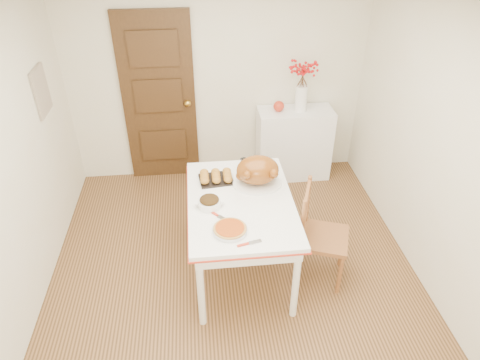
{
  "coord_description": "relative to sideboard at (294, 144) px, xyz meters",
  "views": [
    {
      "loc": [
        -0.27,
        -2.88,
        3.08
      ],
      "look_at": [
        0.07,
        0.21,
        1.0
      ],
      "focal_mm": 32.37,
      "sensor_mm": 36.0,
      "label": 1
    }
  ],
  "objects": [
    {
      "name": "pumpkin_pie",
      "position": [
        -0.98,
        -2.03,
        0.4
      ],
      "size": [
        0.29,
        0.29,
        0.06
      ],
      "primitive_type": "cylinder",
      "rotation": [
        0.0,
        0.0,
        0.04
      ],
      "color": "#9D3B0D",
      "rests_on": "kitchen_table"
    },
    {
      "name": "chair_oak",
      "position": [
        -0.11,
        -1.79,
        0.04
      ],
      "size": [
        0.56,
        0.56,
        0.98
      ],
      "primitive_type": null,
      "rotation": [
        0.0,
        0.0,
        1.22
      ],
      "color": "brown",
      "rests_on": "floor"
    },
    {
      "name": "turkey_platter",
      "position": [
        -0.67,
        -1.39,
        0.52
      ],
      "size": [
        0.55,
        0.5,
        0.29
      ],
      "primitive_type": null,
      "rotation": [
        0.0,
        0.0,
        0.37
      ],
      "color": "#914712",
      "rests_on": "kitchen_table"
    },
    {
      "name": "floor",
      "position": [
        -0.92,
        -1.78,
        -0.45
      ],
      "size": [
        3.5,
        4.0,
        0.0
      ],
      "primitive_type": "cube",
      "color": "#422C15",
      "rests_on": "ground"
    },
    {
      "name": "wall_left",
      "position": [
        -2.67,
        -1.78,
        0.8
      ],
      "size": [
        0.0,
        4.0,
        2.5
      ],
      "primitive_type": "cube",
      "color": "silver",
      "rests_on": "ground"
    },
    {
      "name": "sideboard",
      "position": [
        0.0,
        0.0,
        0.0
      ],
      "size": [
        0.9,
        0.4,
        0.9
      ],
      "primitive_type": "cube",
      "color": "white",
      "rests_on": "floor"
    },
    {
      "name": "apple",
      "position": [
        -0.21,
        0.0,
        0.52
      ],
      "size": [
        0.13,
        0.13,
        0.13
      ],
      "primitive_type": "sphere",
      "color": "red",
      "rests_on": "sideboard"
    },
    {
      "name": "door_back",
      "position": [
        -1.62,
        0.19,
        0.58
      ],
      "size": [
        0.85,
        0.06,
        2.06
      ],
      "primitive_type": "cube",
      "color": "#3F2712",
      "rests_on": "ground"
    },
    {
      "name": "drinking_glass",
      "position": [
        -0.76,
        -1.13,
        0.43
      ],
      "size": [
        0.09,
        0.09,
        0.12
      ],
      "primitive_type": "cylinder",
      "rotation": [
        0.0,
        0.0,
        0.25
      ],
      "color": "white",
      "rests_on": "kitchen_table"
    },
    {
      "name": "ceiling",
      "position": [
        -0.92,
        -1.78,
        2.05
      ],
      "size": [
        3.5,
        4.0,
        0.0
      ],
      "primitive_type": "cube",
      "color": "white",
      "rests_on": "ground"
    },
    {
      "name": "kitchen_table",
      "position": [
        -0.85,
        -1.62,
        -0.04
      ],
      "size": [
        0.94,
        1.38,
        0.82
      ],
      "primitive_type": null,
      "color": "white",
      "rests_on": "floor"
    },
    {
      "name": "berry_vase",
      "position": [
        0.05,
        0.0,
        0.77
      ],
      "size": [
        0.33,
        0.33,
        0.63
      ],
      "primitive_type": null,
      "color": "white",
      "rests_on": "sideboard"
    },
    {
      "name": "photo_board",
      "position": [
        -2.65,
        -0.58,
        1.05
      ],
      "size": [
        0.03,
        0.35,
        0.45
      ],
      "primitive_type": "cube",
      "color": "#B7B295",
      "rests_on": "ground"
    },
    {
      "name": "wall_back",
      "position": [
        -0.92,
        0.22,
        0.8
      ],
      "size": [
        3.5,
        0.0,
        2.5
      ],
      "primitive_type": "cube",
      "color": "silver",
      "rests_on": "ground"
    },
    {
      "name": "carving_knife",
      "position": [
        -1.04,
        -1.85,
        0.38
      ],
      "size": [
        0.22,
        0.22,
        0.01
      ],
      "primitive_type": null,
      "rotation": [
        0.0,
        0.0,
        -0.81
      ],
      "color": "silver",
      "rests_on": "kitchen_table"
    },
    {
      "name": "pie_server",
      "position": [
        -0.84,
        -2.19,
        0.38
      ],
      "size": [
        0.21,
        0.1,
        0.01
      ],
      "primitive_type": null,
      "rotation": [
        0.0,
        0.0,
        0.25
      ],
      "color": "silver",
      "rests_on": "kitchen_table"
    },
    {
      "name": "rolls_tray",
      "position": [
        -1.04,
        -1.28,
        0.41
      ],
      "size": [
        0.33,
        0.27,
        0.08
      ],
      "primitive_type": null,
      "rotation": [
        0.0,
        0.0,
        0.11
      ],
      "color": "#A56D1F",
      "rests_on": "kitchen_table"
    },
    {
      "name": "shaker_pair",
      "position": [
        -0.53,
        -1.08,
        0.42
      ],
      "size": [
        0.1,
        0.06,
        0.09
      ],
      "primitive_type": null,
      "rotation": [
        0.0,
        0.0,
        -0.29
      ],
      "color": "white",
      "rests_on": "kitchen_table"
    },
    {
      "name": "wall_right",
      "position": [
        0.83,
        -1.78,
        0.8
      ],
      "size": [
        0.0,
        4.0,
        2.5
      ],
      "primitive_type": "cube",
      "color": "silver",
      "rests_on": "ground"
    },
    {
      "name": "stuffing_dish",
      "position": [
        -1.12,
        -1.68,
        0.42
      ],
      "size": [
        0.3,
        0.27,
        0.1
      ],
      "primitive_type": null,
      "rotation": [
        0.0,
        0.0,
        -0.37
      ],
      "color": "#3D280D",
      "rests_on": "kitchen_table"
    }
  ]
}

